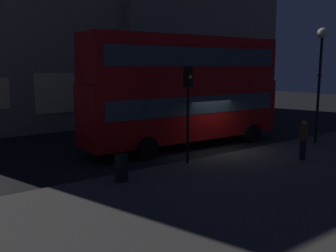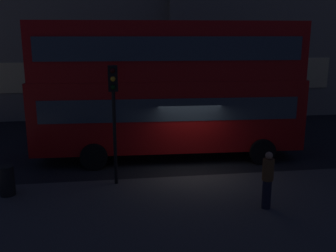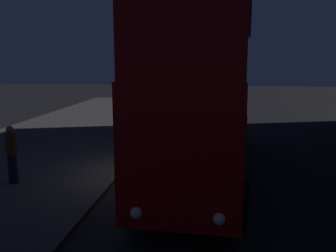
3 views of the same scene
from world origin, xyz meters
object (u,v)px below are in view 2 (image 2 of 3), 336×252
object	(u,v)px
double_decker_bus	(168,84)
traffic_light_near_kerb	(114,101)
pedestrian	(268,179)
litter_bin	(7,181)

from	to	relation	value
double_decker_bus	traffic_light_near_kerb	bearing A→B (deg)	-124.62
traffic_light_near_kerb	pedestrian	bearing A→B (deg)	-30.92
traffic_light_near_kerb	litter_bin	bearing A→B (deg)	-172.70
traffic_light_near_kerb	litter_bin	size ratio (longest dim) A/B	4.18
pedestrian	litter_bin	size ratio (longest dim) A/B	1.80
pedestrian	litter_bin	distance (m)	8.24
double_decker_bus	traffic_light_near_kerb	size ratio (longest dim) A/B	2.75
traffic_light_near_kerb	litter_bin	world-z (taller)	traffic_light_near_kerb
litter_bin	double_decker_bus	bearing A→B (deg)	31.36
double_decker_bus	traffic_light_near_kerb	world-z (taller)	double_decker_bus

